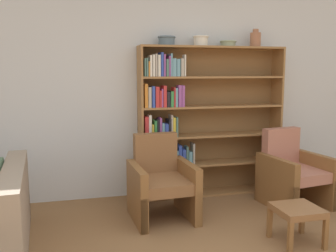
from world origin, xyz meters
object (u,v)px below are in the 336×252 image
at_px(bookshelf, 196,121).
at_px(vase_tall, 255,39).
at_px(armchair_cushioned, 292,172).
at_px(bowl_cream, 167,40).
at_px(bowl_olive, 228,43).
at_px(armchair_leather, 161,182).
at_px(footstool, 297,213).
at_px(bowl_stoneware, 201,40).

distance_m(bookshelf, vase_tall, 1.28).
bearing_deg(armchair_cushioned, vase_tall, -79.39).
bearing_deg(vase_tall, bowl_cream, 180.00).
xyz_separation_m(bookshelf, bowl_cream, (-0.38, -0.01, 0.98)).
relative_size(bowl_olive, armchair_leather, 0.24).
distance_m(armchair_cushioned, footstool, 1.07).
bearing_deg(bowl_cream, bookshelf, 1.73).
bearing_deg(bowl_olive, vase_tall, -0.00).
relative_size(bowl_stoneware, footstool, 0.50).
bearing_deg(bowl_olive, armchair_cushioned, -46.72).
xyz_separation_m(bowl_cream, footstool, (0.84, -1.55, -1.64)).
xyz_separation_m(bowl_stoneware, bowl_olive, (0.36, 0.00, -0.03)).
bearing_deg(bowl_olive, bowl_stoneware, -180.00).
bearing_deg(armchair_leather, bowl_cream, -112.56).
height_order(bowl_cream, footstool, bowl_cream).
bearing_deg(bookshelf, armchair_cushioned, -32.52).
xyz_separation_m(vase_tall, footstool, (-0.32, -1.55, -1.68)).
distance_m(bowl_stoneware, armchair_cushioned, 1.92).
xyz_separation_m(vase_tall, armchair_leather, (-1.37, -0.62, -1.58)).
distance_m(bowl_cream, bowl_olive, 0.79).
distance_m(bowl_stoneware, vase_tall, 0.73).
bearing_deg(vase_tall, armchair_cushioned, -70.86).
distance_m(bowl_olive, vase_tall, 0.37).
bearing_deg(footstool, bookshelf, 106.45).
bearing_deg(vase_tall, bowl_stoneware, 180.00).
bearing_deg(bookshelf, armchair_leather, -133.19).
relative_size(vase_tall, armchair_leather, 0.25).
relative_size(bookshelf, footstool, 4.79).
height_order(bowl_cream, bowl_olive, bowl_cream).
bearing_deg(bowl_cream, vase_tall, 0.00).
height_order(bowl_stoneware, bowl_olive, bowl_stoneware).
bearing_deg(vase_tall, armchair_leather, -155.63).
height_order(bookshelf, footstool, bookshelf).
bearing_deg(bookshelf, bowl_cream, -178.27).
xyz_separation_m(bowl_stoneware, footstool, (0.41, -1.55, -1.65)).
distance_m(vase_tall, armchair_cushioned, 1.71).
bearing_deg(armchair_leather, bookshelf, -136.47).
bearing_deg(bookshelf, footstool, -73.55).
xyz_separation_m(bookshelf, armchair_leather, (-0.60, -0.63, -0.56)).
bearing_deg(footstool, bowl_cream, 118.42).
distance_m(bowl_cream, bowl_stoneware, 0.43).
height_order(bowl_cream, armchair_cushioned, bowl_cream).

